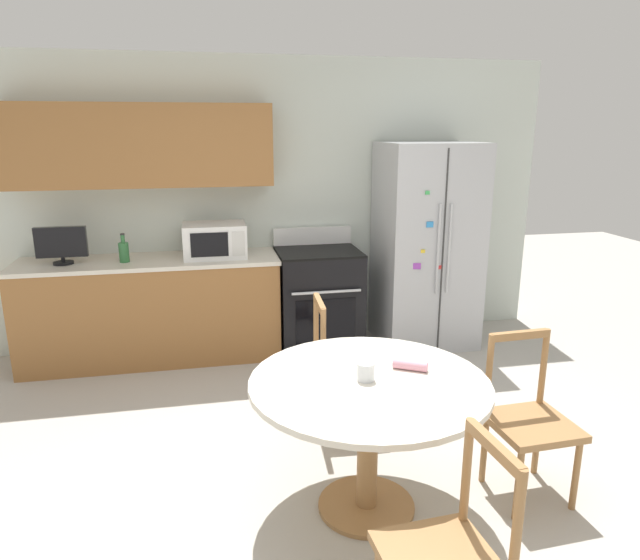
{
  "coord_description": "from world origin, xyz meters",
  "views": [
    {
      "loc": [
        -0.64,
        -2.63,
        2.0
      ],
      "look_at": [
        0.14,
        1.15,
        0.95
      ],
      "focal_mm": 32.0,
      "sensor_mm": 36.0,
      "label": 1
    }
  ],
  "objects": [
    {
      "name": "counter_bottle",
      "position": [
        -1.3,
        2.23,
        0.99
      ],
      "size": [
        0.08,
        0.08,
        0.24
      ],
      "color": "#2D6B38",
      "rests_on": "kitchen_counter"
    },
    {
      "name": "folded_napkin",
      "position": [
        0.39,
        -0.01,
        0.78
      ],
      "size": [
        0.18,
        0.14,
        0.05
      ],
      "color": "pink",
      "rests_on": "dining_table"
    },
    {
      "name": "refrigerator",
      "position": [
        1.37,
        2.21,
        0.93
      ],
      "size": [
        0.86,
        0.76,
        1.86
      ],
      "color": "#B2B5BA",
      "rests_on": "ground_plane"
    },
    {
      "name": "ground_plane",
      "position": [
        0.0,
        0.0,
        0.0
      ],
      "size": [
        14.0,
        14.0,
        0.0
      ],
      "primitive_type": "plane",
      "color": "#B2ADA3"
    },
    {
      "name": "kitchen_counter",
      "position": [
        -1.11,
        2.29,
        0.45
      ],
      "size": [
        2.19,
        0.64,
        0.9
      ],
      "color": "#936033",
      "rests_on": "ground_plane"
    },
    {
      "name": "dining_chair_right",
      "position": [
        1.05,
        -0.12,
        0.43
      ],
      "size": [
        0.44,
        0.44,
        0.9
      ],
      "rotation": [
        0.0,
        0.0,
        3.18
      ],
      "color": "#9E7042",
      "rests_on": "ground_plane"
    },
    {
      "name": "dining_table",
      "position": [
        0.14,
        -0.08,
        0.61
      ],
      "size": [
        1.23,
        1.23,
        0.75
      ],
      "color": "beige",
      "rests_on": "ground_plane"
    },
    {
      "name": "countertop_tv",
      "position": [
        -1.78,
        2.25,
        1.07
      ],
      "size": [
        0.4,
        0.16,
        0.31
      ],
      "color": "black",
      "rests_on": "kitchen_counter"
    },
    {
      "name": "back_wall",
      "position": [
        -0.3,
        2.59,
        1.45
      ],
      "size": [
        5.2,
        0.44,
        2.6
      ],
      "color": "silver",
      "rests_on": "ground_plane"
    },
    {
      "name": "dining_chair_near",
      "position": [
        0.18,
        -0.99,
        0.43
      ],
      "size": [
        0.44,
        0.44,
        0.9
      ],
      "rotation": [
        0.0,
        0.0,
        1.63
      ],
      "color": "#9E7042",
      "rests_on": "ground_plane"
    },
    {
      "name": "candle_glass",
      "position": [
        0.12,
        -0.08,
        0.79
      ],
      "size": [
        0.09,
        0.09,
        0.09
      ],
      "color": "silver",
      "rests_on": "dining_table"
    },
    {
      "name": "dining_chair_far",
      "position": [
        0.23,
        0.82,
        0.43
      ],
      "size": [
        0.45,
        0.45,
        0.9
      ],
      "rotation": [
        0.0,
        0.0,
        4.65
      ],
      "color": "#9E7042",
      "rests_on": "ground_plane"
    },
    {
      "name": "oven_range",
      "position": [
        0.36,
        2.26,
        0.47
      ],
      "size": [
        0.73,
        0.68,
        1.08
      ],
      "color": "black",
      "rests_on": "ground_plane"
    },
    {
      "name": "microwave",
      "position": [
        -0.55,
        2.29,
        1.04
      ],
      "size": [
        0.53,
        0.4,
        0.29
      ],
      "color": "white",
      "rests_on": "kitchen_counter"
    }
  ]
}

